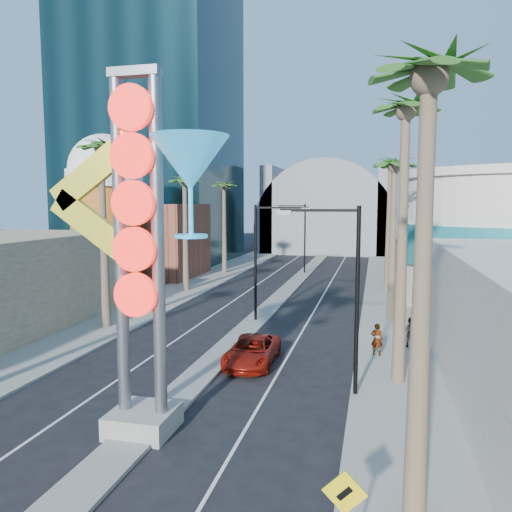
{
  "coord_description": "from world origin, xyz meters",
  "views": [
    {
      "loc": [
        7.88,
        -12.59,
        8.09
      ],
      "look_at": [
        0.12,
        19.62,
        4.58
      ],
      "focal_mm": 35.0,
      "sensor_mm": 36.0,
      "label": 1
    }
  ],
  "objects_px": {
    "red_pickup": "(252,351)",
    "pedestrian_b": "(410,332)",
    "pedestrian_a": "(377,339)",
    "neon_sign": "(160,227)"
  },
  "relations": [
    {
      "from": "neon_sign",
      "to": "red_pickup",
      "type": "relative_size",
      "value": 2.54
    },
    {
      "from": "neon_sign",
      "to": "pedestrian_b",
      "type": "height_order",
      "value": "neon_sign"
    },
    {
      "from": "red_pickup",
      "to": "pedestrian_a",
      "type": "relative_size",
      "value": 2.91
    },
    {
      "from": "red_pickup",
      "to": "pedestrian_b",
      "type": "relative_size",
      "value": 2.96
    },
    {
      "from": "red_pickup",
      "to": "pedestrian_a",
      "type": "xyz_separation_m",
      "value": [
        6.11,
        2.51,
        0.31
      ]
    },
    {
      "from": "neon_sign",
      "to": "pedestrian_a",
      "type": "relative_size",
      "value": 7.38
    },
    {
      "from": "red_pickup",
      "to": "pedestrian_b",
      "type": "bearing_deg",
      "value": 28.69
    },
    {
      "from": "pedestrian_a",
      "to": "pedestrian_b",
      "type": "height_order",
      "value": "pedestrian_a"
    },
    {
      "from": "neon_sign",
      "to": "red_pickup",
      "type": "distance_m",
      "value": 10.58
    },
    {
      "from": "pedestrian_a",
      "to": "pedestrian_b",
      "type": "distance_m",
      "value": 2.7
    }
  ]
}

